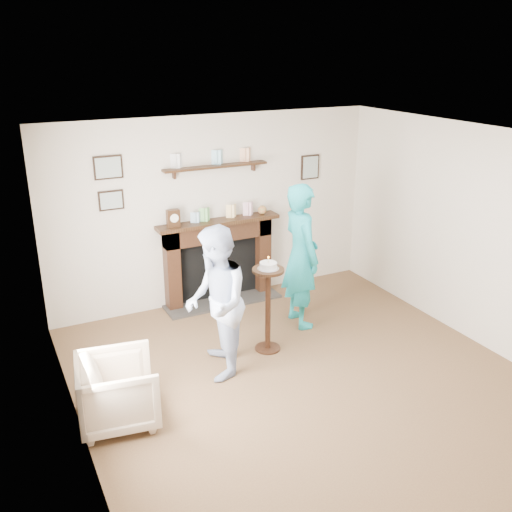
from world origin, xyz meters
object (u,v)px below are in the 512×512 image
(armchair, at_px, (121,421))
(pedestal_table, at_px, (268,293))
(man, at_px, (218,372))
(woman, at_px, (299,322))

(armchair, relative_size, pedestal_table, 0.63)
(armchair, height_order, man, man)
(armchair, xyz_separation_m, woman, (2.53, 1.00, 0.00))
(armchair, distance_m, woman, 2.72)
(armchair, distance_m, pedestal_table, 2.07)
(armchair, relative_size, woman, 0.40)
(pedestal_table, bearing_deg, woman, 32.31)
(woman, relative_size, pedestal_table, 1.57)
(man, relative_size, pedestal_table, 1.43)
(armchair, height_order, pedestal_table, pedestal_table)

